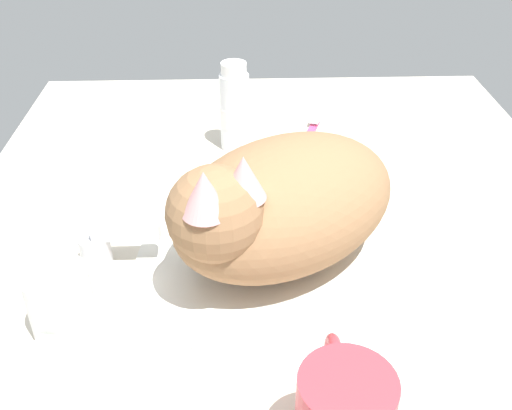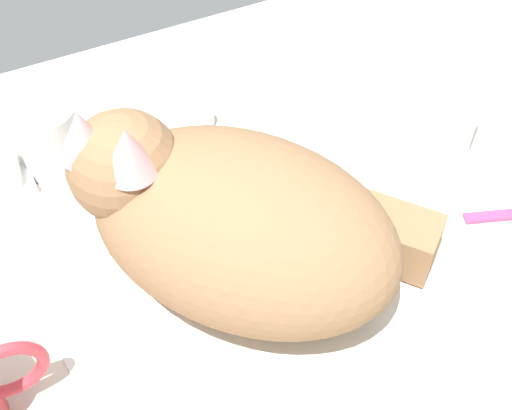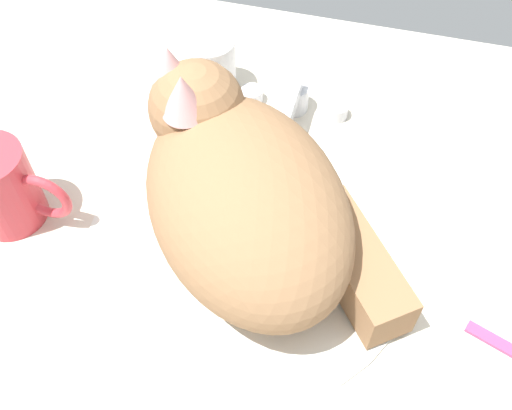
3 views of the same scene
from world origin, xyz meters
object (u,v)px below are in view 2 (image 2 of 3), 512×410
(rinse_cup, at_px, (50,139))
(cat, at_px, (231,218))
(toothpaste_bottle, at_px, (459,105))
(faucet, at_px, (159,128))

(rinse_cup, bearing_deg, cat, -63.96)
(cat, relative_size, toothpaste_bottle, 2.44)
(faucet, bearing_deg, rinse_cup, 169.66)
(rinse_cup, bearing_deg, faucet, -10.34)
(cat, distance_m, rinse_cup, 0.24)
(toothpaste_bottle, bearing_deg, rinse_cup, 156.12)
(faucet, distance_m, toothpaste_bottle, 0.31)
(faucet, distance_m, cat, 0.20)
(cat, distance_m, toothpaste_bottle, 0.28)
(rinse_cup, relative_size, toothpaste_bottle, 0.56)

